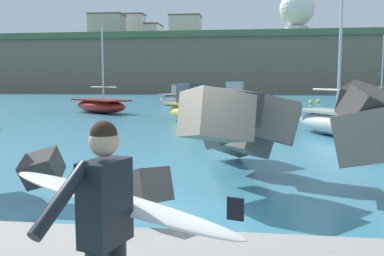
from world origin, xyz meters
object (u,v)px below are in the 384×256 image
object	(u,v)px
radar_dome	(297,12)
station_building_east	(130,28)
mooring_buoy_inner	(318,101)
station_building_central	(107,27)
boat_far_centre	(344,123)
boat_near_left	(383,98)
boat_near_right	(195,109)
surfer_with_board	(111,220)
station_building_west	(150,34)
boat_far_left	(231,95)
station_building_annex	(186,29)
boat_mid_left	(101,105)
mooring_buoy_outer	(311,102)
boat_mid_centre	(178,98)

from	to	relation	value
radar_dome	station_building_east	size ratio (longest dim) A/B	1.35
mooring_buoy_inner	station_building_central	size ratio (longest dim) A/B	0.06
station_building_east	boat_far_centre	bearing A→B (deg)	-68.53
boat_near_left	boat_far_centre	bearing A→B (deg)	-109.94
boat_near_right	surfer_with_board	bearing A→B (deg)	-84.72
boat_far_centre	station_building_west	xyz separation A→B (m)	(-27.90, 84.72, 13.48)
boat_far_left	boat_far_centre	size ratio (longest dim) A/B	0.92
boat_far_centre	station_building_west	size ratio (longest dim) A/B	0.97
boat_near_right	boat_far_centre	bearing A→B (deg)	-38.45
boat_near_left	boat_far_centre	size ratio (longest dim) A/B	1.03
boat_far_left	station_building_central	world-z (taller)	station_building_central
boat_far_centre	mooring_buoy_inner	xyz separation A→B (m)	(3.47, 27.19, -0.36)
surfer_with_board	boat_far_centre	bearing A→B (deg)	71.53
boat_near_right	station_building_annex	size ratio (longest dim) A/B	0.72
boat_near_right	boat_mid_left	world-z (taller)	boat_mid_left
boat_near_right	boat_mid_left	xyz separation A→B (m)	(-7.71, 5.94, -0.17)
boat_near_left	boat_mid_left	size ratio (longest dim) A/B	1.16
boat_mid_left	boat_far_centre	xyz separation A→B (m)	(14.64, -11.45, 0.03)
boat_far_centre	mooring_buoy_outer	xyz separation A→B (m)	(2.42, 25.23, -0.36)
boat_mid_left	mooring_buoy_inner	size ratio (longest dim) A/B	14.07
surfer_with_board	mooring_buoy_outer	xyz separation A→B (m)	(7.44, 40.28, -1.06)
boat_near_right	mooring_buoy_outer	bearing A→B (deg)	64.65
boat_mid_centre	boat_far_centre	xyz separation A→B (m)	(10.57, -21.80, -0.13)
radar_dome	station_building_east	bearing A→B (deg)	173.07
boat_far_left	station_building_central	size ratio (longest dim) A/B	0.82
station_building_west	station_building_central	xyz separation A→B (m)	(-7.71, -9.73, 0.57)
boat_far_left	boat_far_centre	bearing A→B (deg)	-79.27
boat_far_left	station_building_east	world-z (taller)	station_building_east
boat_near_left	station_building_central	xyz separation A→B (m)	(-46.17, 45.87, 14.15)
surfer_with_board	mooring_buoy_inner	xyz separation A→B (m)	(8.50, 42.25, -1.06)
station_building_central	boat_mid_left	bearing A→B (deg)	-71.74
boat_near_right	radar_dome	world-z (taller)	radar_dome
mooring_buoy_inner	radar_dome	bearing A→B (deg)	86.37
station_building_annex	mooring_buoy_outer	bearing A→B (deg)	-69.69
station_building_annex	boat_far_left	bearing A→B (deg)	-76.02
surfer_with_board	station_building_west	world-z (taller)	station_building_west
station_building_west	mooring_buoy_inner	bearing A→B (deg)	-61.39
boat_near_right	boat_far_left	xyz separation A→B (m)	(1.15, 24.99, 0.05)
mooring_buoy_inner	station_building_east	xyz separation A→B (m)	(-35.69, 54.73, 14.90)
station_building_east	boat_near_left	bearing A→B (deg)	-50.99
boat_mid_centre	boat_far_centre	world-z (taller)	boat_far_centre
boat_mid_left	mooring_buoy_inner	bearing A→B (deg)	41.00
station_building_central	surfer_with_board	bearing A→B (deg)	-71.24
boat_mid_centre	surfer_with_board	bearing A→B (deg)	-81.45
boat_far_left	station_building_east	distance (m)	59.59
boat_far_left	mooring_buoy_inner	world-z (taller)	boat_far_left
boat_near_right	station_building_east	xyz separation A→B (m)	(-25.29, 76.42, 14.40)
mooring_buoy_inner	station_building_central	xyz separation A→B (m)	(-39.08, 47.80, 14.41)
surfer_with_board	boat_near_left	size ratio (longest dim) A/B	0.29
boat_near_left	boat_mid_centre	bearing A→B (deg)	-160.89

